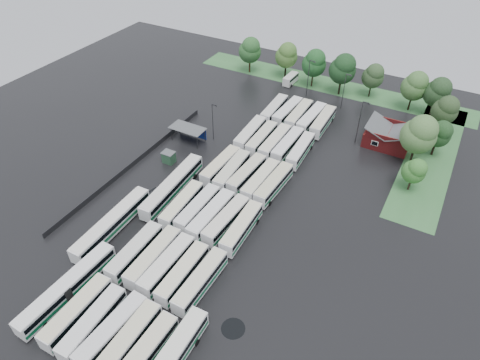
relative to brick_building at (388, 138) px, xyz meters
The scene contains 62 objects.
ground 49.08m from the brick_building, 119.30° to the right, with size 160.00×160.00×0.00m, color black.
brick_building is the anchor object (origin of this frame).
wash_shed 46.14m from the brick_building, 153.27° to the right, with size 8.20×4.20×3.58m.
utility_hut 50.26m from the brick_building, 143.11° to the right, with size 2.70×2.20×2.62m.
grass_strip_north 31.19m from the brick_building, 134.96° to the left, with size 80.00×10.00×0.01m, color #356F37.
grass_strip_east 10.17m from the brick_building, ahead, with size 10.00×50.00×0.01m, color #356F37.
west_fence 57.83m from the brick_building, 143.04° to the right, with size 0.10×50.00×1.20m, color #2D2D30.
bus_r0c0 74.23m from the brick_building, 112.57° to the right, with size 2.85×12.55×3.48m.
bus_r0c1 73.23m from the brick_building, 110.06° to the right, with size 3.12×12.29×3.39m.
bus_r0c2 71.82m from the brick_building, 107.69° to the right, with size 3.23×12.54×3.46m.
bus_r0c3 71.11m from the brick_building, 105.34° to the right, with size 2.85×12.45×3.45m.
bus_r0c4 70.71m from the brick_building, 102.79° to the right, with size 2.72×12.34×3.43m.
bus_r1c0 62.26m from the brick_building, 117.29° to the right, with size 2.88×12.43×3.45m.
bus_r1c1 60.28m from the brick_building, 114.56° to the right, with size 2.96×12.70×3.52m.
bus_r1c2 59.27m from the brick_building, 111.95° to the right, with size 2.72×12.43×3.46m.
bus_r1c3 58.30m from the brick_building, 108.99° to the right, with size 2.73×12.10×3.36m.
bus_r1c4 57.25m from the brick_building, 105.84° to the right, with size 2.73×12.41×3.45m.
bus_r2c0 50.60m from the brick_building, 124.15° to the right, with size 3.12×12.15×3.35m.
bus_r2c1 48.38m from the brick_building, 121.37° to the right, with size 2.60×12.12×3.37m.
bus_r2c2 47.14m from the brick_building, 117.81° to the right, with size 2.97×12.72×3.53m.
bus_r2c3 45.54m from the brick_building, 114.63° to the right, with size 3.23×12.38×3.41m.
bus_r2c4 44.54m from the brick_building, 110.50° to the right, with size 3.00×12.35×3.42m.
bus_r3c0 39.73m from the brick_building, 135.40° to the right, with size 2.86×12.28×3.40m.
bus_r3c1 37.92m from the brick_building, 131.78° to the right, with size 3.14×12.38×3.42m.
bus_r3c2 35.43m from the brick_building, 128.66° to the right, with size 3.12×12.18×3.36m.
bus_r3c3 33.80m from the brick_building, 123.53° to the right, with size 2.94×12.33×3.41m.
bus_r3c4 32.20m from the brick_building, 119.33° to the right, with size 3.14×12.53×3.46m.
bus_r4c0 31.78m from the brick_building, 153.80° to the right, with size 3.23×12.71×3.51m.
bus_r4c1 29.17m from the brick_building, 150.23° to the right, with size 2.74×12.14×3.37m.
bus_r4c2 26.26m from the brick_building, 146.79° to the right, with size 2.67×12.43×3.46m.
bus_r4c3 23.61m from the brick_building, 143.49° to the right, with size 2.80×12.36×3.43m.
bus_r4c4 21.34m from the brick_building, 137.26° to the right, with size 3.01×12.05×3.33m.
bus_r5c0 28.52m from the brick_building, behind, with size 3.02×12.25×3.38m.
bus_r5c1 25.07m from the brick_building, behind, with size 3.17×12.45×3.44m.
bus_r5c2 21.92m from the brick_building, behind, with size 2.75×12.44×3.46m.
bus_r5c3 18.61m from the brick_building, behind, with size 3.18×12.71×3.51m.
bus_r5c4 15.60m from the brick_building, behind, with size 2.89×12.35×3.42m.
artic_bus_west_a 73.86m from the brick_building, 116.50° to the right, with size 3.14×18.28×3.38m.
artic_bus_west_b 50.72m from the brick_building, 130.84° to the right, with size 3.61×19.13×3.53m.
artic_bus_west_c 63.66m from the brick_building, 124.96° to the right, with size 3.08×18.73×3.46m.
minibus 36.63m from the brick_building, 151.32° to the left, with size 2.53×6.13×2.63m.
tree_north_0 49.75m from the brick_building, 158.02° to the left, with size 6.62×6.62×10.96m.
tree_north_1 41.11m from the brick_building, 149.46° to the left, with size 6.43×6.43×10.65m.
tree_north_2 32.62m from the brick_building, 143.95° to the left, with size 6.72×6.72×11.13m.
tree_north_3 25.94m from the brick_building, 134.22° to the left, with size 7.19×7.19×11.90m.
tree_north_4 23.56m from the brick_building, 115.48° to the left, with size 5.82×5.82×9.64m.
tree_north_5 19.31m from the brick_building, 86.57° to the left, with size 6.63×6.63×10.98m.
tree_north_6 20.03m from the brick_building, 69.87° to the left, with size 6.54×6.54×10.83m.
tree_east_0 16.69m from the brick_building, 60.19° to the right, with size 4.74×4.70×7.79m.
tree_east_1 10.40m from the brick_building, 38.58° to the right, with size 7.48×7.48×12.39m.
tree_east_2 10.91m from the brick_building, ahead, with size 5.45×5.43×8.99m.
tree_east_3 15.26m from the brick_building, 48.10° to the left, with size 6.06×6.06×10.04m.
tree_east_4 20.21m from the brick_building, 69.56° to the left, with size 5.78×5.78×9.57m.
lamp_post_ne 8.32m from the brick_building, 156.53° to the right, with size 1.67×0.33×10.86m.
lamp_post_nw 40.53m from the brick_building, 153.92° to the right, with size 1.46×0.28×9.47m.
lamp_post_back_w 28.17m from the brick_building, 153.68° to the left, with size 1.64×0.32×10.65m.
lamp_post_back_e 18.61m from the brick_building, 143.17° to the left, with size 1.51×0.29×9.78m.
puddle_0 69.84m from the brick_building, 113.19° to the right, with size 3.83×3.83×0.01m, color black.
puddle_1 67.24m from the brick_building, 106.24° to the right, with size 2.98×2.98×0.01m, color black.
puddle_2 52.91m from the brick_building, 130.61° to the right, with size 7.01×7.01×0.01m, color black.
puddle_3 45.79m from the brick_building, 111.63° to the right, with size 4.21×4.21×0.01m, color black.
puddle_4 59.30m from the brick_building, 97.40° to the right, with size 3.61×3.61×0.01m, color black.
Camera 1 is at (34.09, -45.93, 56.72)m, focal length 32.00 mm.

